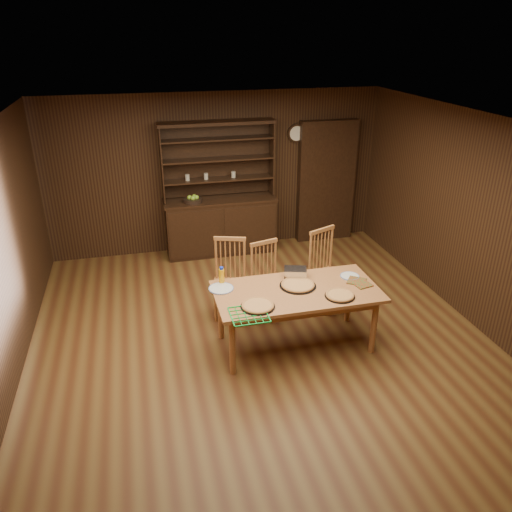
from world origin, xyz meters
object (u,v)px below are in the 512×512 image
object	(u,v)px
chair_center	(267,277)
chair_left	(230,275)
juice_bottle	(222,276)
dining_table	(296,296)
chair_right	(325,266)
china_hutch	(220,218)

from	to	relation	value
chair_center	chair_left	bearing A→B (deg)	153.63
chair_left	juice_bottle	xyz separation A→B (m)	(-0.20, -0.55, 0.29)
dining_table	chair_left	xyz separation A→B (m)	(-0.61, 0.92, -0.11)
chair_right	chair_left	bearing A→B (deg)	152.49
dining_table	chair_right	xyz separation A→B (m)	(0.68, 0.82, -0.08)
chair_left	dining_table	bearing A→B (deg)	-38.81
dining_table	chair_left	world-z (taller)	chair_left
chair_right	dining_table	bearing A→B (deg)	-152.82
china_hutch	juice_bottle	size ratio (longest dim) A/B	10.23
china_hutch	dining_table	xyz separation A→B (m)	(0.37, -2.93, 0.07)
china_hutch	dining_table	bearing A→B (deg)	-82.80
china_hutch	chair_right	xyz separation A→B (m)	(1.05, -2.11, -0.01)
china_hutch	chair_left	distance (m)	2.03
chair_left	chair_right	bearing A→B (deg)	13.49
dining_table	chair_left	distance (m)	1.11
dining_table	chair_center	size ratio (longest dim) A/B	1.89
chair_left	chair_right	size ratio (longest dim) A/B	0.96
dining_table	chair_right	size ratio (longest dim) A/B	1.73
dining_table	juice_bottle	size ratio (longest dim) A/B	8.93
chair_left	juice_bottle	bearing A→B (deg)	-92.12
chair_left	chair_center	bearing A→B (deg)	6.11
chair_left	chair_center	distance (m)	0.49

